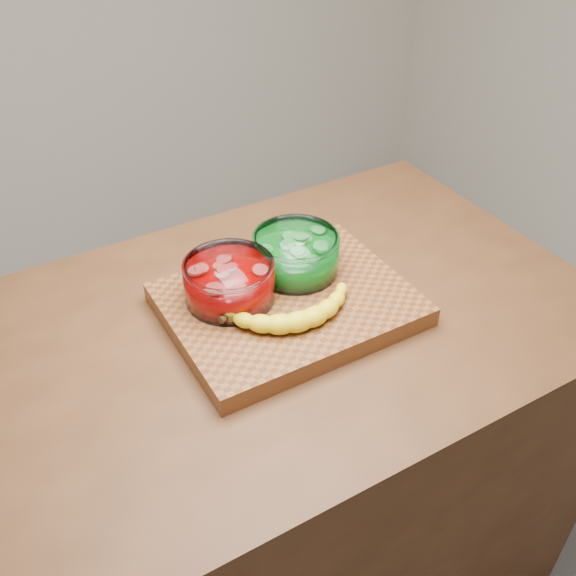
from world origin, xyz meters
TOP-DOWN VIEW (x-y plane):
  - ground at (0.00, 0.00)m, footprint 3.50×3.50m
  - counter at (0.00, 0.00)m, footprint 1.20×0.80m
  - cutting_board at (0.00, 0.00)m, footprint 0.45×0.35m
  - bowl_red at (-0.10, 0.05)m, footprint 0.17×0.17m
  - bowl_green at (0.06, 0.07)m, footprint 0.17×0.17m
  - banana at (-0.02, -0.05)m, footprint 0.28×0.14m

SIDE VIEW (x-z plane):
  - ground at x=0.00m, z-range 0.00..0.00m
  - counter at x=0.00m, z-range 0.00..0.90m
  - cutting_board at x=0.00m, z-range 0.90..0.94m
  - banana at x=-0.02m, z-range 0.94..0.98m
  - bowl_red at x=-0.10m, z-range 0.94..1.02m
  - bowl_green at x=0.06m, z-range 0.94..1.02m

